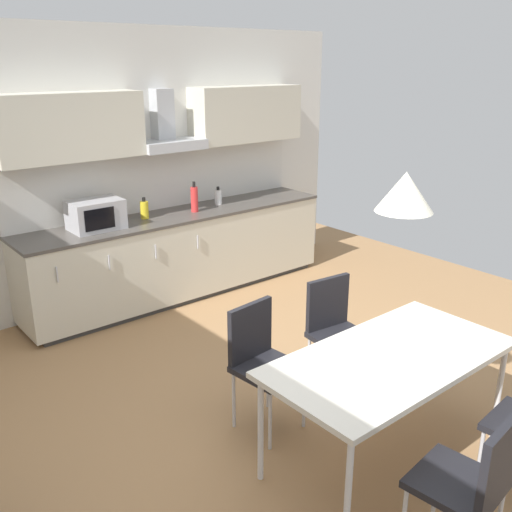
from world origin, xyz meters
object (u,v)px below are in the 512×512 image
object	(u,v)px
bottle_yellow	(144,210)
bottle_white	(218,197)
microwave	(96,215)
dining_table	(390,362)
chair_far_left	(261,354)
chair_near_left	(475,477)
bottle_red	(194,199)
chair_far_right	(335,324)
pendant_lamp	(405,192)

from	to	relation	value
bottle_yellow	bottle_white	bearing A→B (deg)	0.40
microwave	dining_table	xyz separation A→B (m)	(0.43, -3.12, -0.35)
chair_far_left	chair_near_left	distance (m)	1.56
bottle_red	dining_table	xyz separation A→B (m)	(-0.64, -3.07, -0.35)
bottle_white	bottle_red	distance (m)	0.39
chair_far_right	chair_near_left	xyz separation A→B (m)	(-0.71, -1.56, 0.00)
microwave	chair_near_left	world-z (taller)	microwave
chair_far_left	chair_far_right	bearing A→B (deg)	-0.01
bottle_red	chair_near_left	world-z (taller)	bottle_red
chair_far_right	chair_far_left	world-z (taller)	same
bottle_red	chair_near_left	distance (m)	4.01
chair_far_left	pendant_lamp	world-z (taller)	pendant_lamp
microwave	dining_table	world-z (taller)	microwave
bottle_red	microwave	bearing A→B (deg)	177.76
bottle_white	bottle_red	xyz separation A→B (m)	(-0.38, -0.10, 0.05)
bottle_white	chair_far_right	distance (m)	2.52
microwave	pendant_lamp	distance (m)	3.22
dining_table	pendant_lamp	distance (m)	1.04
microwave	dining_table	distance (m)	3.16
bottle_red	pendant_lamp	world-z (taller)	pendant_lamp
dining_table	chair_far_right	distance (m)	0.88
bottle_yellow	dining_table	bearing A→B (deg)	-91.91
bottle_red	bottle_yellow	distance (m)	0.55
bottle_white	chair_far_left	distance (m)	2.80
microwave	bottle_yellow	xyz separation A→B (m)	(0.54, 0.05, -0.05)
chair_far_right	microwave	bearing A→B (deg)	108.88
chair_near_left	pendant_lamp	size ratio (longest dim) A/B	2.72
chair_near_left	bottle_white	bearing A→B (deg)	70.91
dining_table	chair_far_left	bearing A→B (deg)	115.02
dining_table	chair_far_right	world-z (taller)	chair_far_right
chair_near_left	pendant_lamp	xyz separation A→B (m)	(0.35, 0.78, 1.20)
dining_table	chair_near_left	bearing A→B (deg)	-113.95
chair_near_left	bottle_red	bearing A→B (deg)	75.57
pendant_lamp	chair_far_left	bearing A→B (deg)	115.02
bottle_white	bottle_yellow	xyz separation A→B (m)	(-0.92, -0.01, 0.01)
chair_far_left	pendant_lamp	distance (m)	1.48
bottle_yellow	chair_far_left	xyz separation A→B (m)	(-0.47, -2.38, -0.45)
bottle_yellow	chair_far_left	size ratio (longest dim) A/B	0.25
microwave	bottle_red	size ratio (longest dim) A/B	1.50
bottle_yellow	dining_table	world-z (taller)	bottle_yellow
chair_near_left	pendant_lamp	world-z (taller)	pendant_lamp
chair_far_left	microwave	bearing A→B (deg)	91.63
chair_far_right	bottle_white	bearing A→B (deg)	74.68
bottle_yellow	dining_table	xyz separation A→B (m)	(-0.11, -3.17, -0.30)
bottle_red	chair_far_right	world-z (taller)	bottle_red
chair_far_right	chair_far_left	size ratio (longest dim) A/B	1.00
bottle_white	bottle_yellow	distance (m)	0.92
bottle_red	pendant_lamp	size ratio (longest dim) A/B	1.00
microwave	bottle_red	xyz separation A→B (m)	(1.08, -0.04, -0.00)
bottle_yellow	pendant_lamp	world-z (taller)	pendant_lamp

